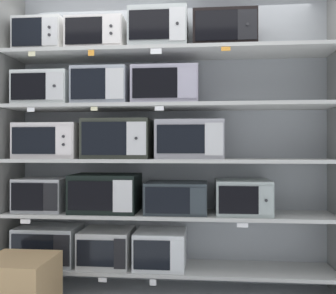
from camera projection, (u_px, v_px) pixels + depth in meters
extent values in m
cube|color=#9EA3A8|center=(171.00, 138.00, 3.53)|extent=(2.97, 0.04, 2.63)
cube|color=slate|center=(10.00, 137.00, 3.41)|extent=(0.05, 0.47, 2.63)
cube|color=beige|center=(168.00, 268.00, 3.27)|extent=(2.77, 0.47, 0.03)
cube|color=#B5BBBE|center=(49.00, 244.00, 3.37)|extent=(0.53, 0.36, 0.32)
cube|color=black|center=(32.00, 250.00, 3.19)|extent=(0.37, 0.01, 0.26)
cube|color=black|center=(61.00, 251.00, 3.17)|extent=(0.14, 0.01, 0.26)
cube|color=beige|center=(107.00, 247.00, 3.33)|extent=(0.43, 0.41, 0.30)
cube|color=black|center=(95.00, 253.00, 3.12)|extent=(0.31, 0.01, 0.21)
cube|color=black|center=(120.00, 254.00, 3.10)|extent=(0.10, 0.01, 0.24)
cube|color=silver|center=(161.00, 248.00, 3.28)|extent=(0.43, 0.42, 0.30)
cube|color=black|center=(152.00, 255.00, 3.07)|extent=(0.30, 0.01, 0.23)
cube|color=silver|center=(177.00, 256.00, 3.05)|extent=(0.10, 0.01, 0.24)
cube|color=beige|center=(38.00, 278.00, 3.14)|extent=(0.05, 0.00, 0.04)
cube|color=white|center=(103.00, 280.00, 3.09)|extent=(0.07, 0.00, 0.03)
cube|color=white|center=(153.00, 282.00, 3.05)|extent=(0.05, 0.00, 0.05)
cube|color=beige|center=(168.00, 214.00, 3.28)|extent=(2.77, 0.47, 0.03)
cube|color=#B4B4B7|center=(43.00, 194.00, 3.38)|extent=(0.42, 0.35, 0.29)
cube|color=black|center=(27.00, 197.00, 3.21)|extent=(0.28, 0.01, 0.23)
cube|color=black|center=(50.00, 197.00, 3.19)|extent=(0.12, 0.01, 0.23)
cube|color=black|center=(106.00, 193.00, 3.33)|extent=(0.57, 0.42, 0.32)
cube|color=black|center=(90.00, 196.00, 3.12)|extent=(0.37, 0.01, 0.24)
cube|color=silver|center=(122.00, 196.00, 3.10)|extent=(0.16, 0.01, 0.26)
cube|color=#2C353A|center=(176.00, 197.00, 3.27)|extent=(0.52, 0.40, 0.26)
cube|color=black|center=(168.00, 200.00, 3.07)|extent=(0.36, 0.01, 0.21)
cube|color=#2C353A|center=(198.00, 201.00, 3.05)|extent=(0.13, 0.01, 0.21)
cube|color=#99A5A1|center=(243.00, 197.00, 3.22)|extent=(0.45, 0.41, 0.28)
cube|color=black|center=(239.00, 200.00, 3.01)|extent=(0.31, 0.01, 0.22)
cube|color=#99A5A1|center=(266.00, 200.00, 2.99)|extent=(0.11, 0.01, 0.23)
cylinder|color=#262628|center=(266.00, 200.00, 2.98)|extent=(0.02, 0.01, 0.02)
cube|color=white|center=(25.00, 222.00, 3.15)|extent=(0.09, 0.00, 0.04)
cube|color=white|center=(243.00, 225.00, 2.98)|extent=(0.09, 0.00, 0.03)
cube|color=beige|center=(168.00, 160.00, 3.28)|extent=(2.77, 0.47, 0.03)
cube|color=silver|center=(50.00, 141.00, 3.38)|extent=(0.55, 0.35, 0.31)
cube|color=black|center=(34.00, 141.00, 3.20)|extent=(0.38, 0.01, 0.22)
cube|color=silver|center=(64.00, 141.00, 3.18)|extent=(0.14, 0.01, 0.25)
cylinder|color=#262628|center=(63.00, 145.00, 3.17)|extent=(0.02, 0.01, 0.02)
cylinder|color=#262628|center=(63.00, 136.00, 3.17)|extent=(0.02, 0.01, 0.02)
cube|color=#31342B|center=(118.00, 139.00, 3.32)|extent=(0.57, 0.37, 0.34)
cube|color=black|center=(104.00, 138.00, 3.13)|extent=(0.38, 0.01, 0.27)
cube|color=silver|center=(136.00, 138.00, 3.11)|extent=(0.16, 0.01, 0.27)
cylinder|color=#262628|center=(136.00, 138.00, 3.10)|extent=(0.02, 0.01, 0.02)
cube|color=#A19FA7|center=(190.00, 140.00, 3.26)|extent=(0.57, 0.36, 0.33)
cube|color=black|center=(181.00, 139.00, 3.08)|extent=(0.39, 0.01, 0.23)
cube|color=silver|center=(214.00, 139.00, 3.06)|extent=(0.15, 0.01, 0.26)
cube|color=beige|center=(168.00, 107.00, 3.28)|extent=(2.77, 0.47, 0.03)
cube|color=silver|center=(46.00, 90.00, 3.38)|extent=(0.48, 0.38, 0.29)
cube|color=black|center=(28.00, 86.00, 3.20)|extent=(0.30, 0.01, 0.22)
cube|color=silver|center=(55.00, 86.00, 3.18)|extent=(0.15, 0.01, 0.23)
cylinder|color=#262628|center=(54.00, 86.00, 3.17)|extent=(0.02, 0.01, 0.02)
cube|color=#9BA2AC|center=(103.00, 88.00, 3.33)|extent=(0.47, 0.40, 0.31)
cube|color=black|center=(88.00, 84.00, 3.14)|extent=(0.29, 0.01, 0.25)
cube|color=silver|center=(114.00, 83.00, 3.12)|extent=(0.15, 0.01, 0.25)
cube|color=#A29CAF|center=(166.00, 87.00, 3.28)|extent=(0.55, 0.38, 0.31)
cube|color=black|center=(155.00, 83.00, 3.09)|extent=(0.37, 0.01, 0.24)
cube|color=#A29CAF|center=(187.00, 82.00, 3.07)|extent=(0.15, 0.01, 0.25)
cube|color=white|center=(31.00, 110.00, 3.15)|extent=(0.06, 0.00, 0.04)
cube|color=beige|center=(94.00, 109.00, 3.10)|extent=(0.06, 0.00, 0.03)
cube|color=white|center=(159.00, 108.00, 3.05)|extent=(0.07, 0.00, 0.04)
cube|color=beige|center=(168.00, 53.00, 3.28)|extent=(2.77, 0.47, 0.03)
cube|color=silver|center=(43.00, 38.00, 3.39)|extent=(0.42, 0.34, 0.29)
cube|color=black|center=(27.00, 32.00, 3.22)|extent=(0.26, 0.01, 0.24)
cube|color=silver|center=(50.00, 31.00, 3.20)|extent=(0.13, 0.01, 0.23)
cylinder|color=#262628|center=(49.00, 35.00, 3.19)|extent=(0.02, 0.01, 0.02)
cylinder|color=#262628|center=(49.00, 27.00, 3.19)|extent=(0.02, 0.01, 0.02)
cube|color=silver|center=(98.00, 37.00, 3.34)|extent=(0.49, 0.38, 0.27)
cube|color=black|center=(84.00, 31.00, 3.15)|extent=(0.31, 0.01, 0.22)
cube|color=silver|center=(111.00, 30.00, 3.13)|extent=(0.15, 0.01, 0.22)
cylinder|color=#262628|center=(111.00, 33.00, 3.12)|extent=(0.02, 0.01, 0.02)
cylinder|color=#262628|center=(111.00, 26.00, 3.12)|extent=(0.02, 0.01, 0.02)
cube|color=#B1B8B6|center=(159.00, 32.00, 3.29)|extent=(0.49, 0.40, 0.34)
cube|color=black|center=(149.00, 25.00, 3.09)|extent=(0.33, 0.01, 0.24)
cube|color=silver|center=(177.00, 24.00, 3.07)|extent=(0.13, 0.01, 0.27)
cylinder|color=#262628|center=(177.00, 23.00, 3.06)|extent=(0.02, 0.01, 0.02)
cube|color=black|center=(224.00, 32.00, 3.24)|extent=(0.52, 0.37, 0.30)
cube|color=black|center=(216.00, 25.00, 3.05)|extent=(0.34, 0.01, 0.24)
cube|color=black|center=(247.00, 24.00, 3.03)|extent=(0.15, 0.01, 0.24)
cylinder|color=#262628|center=(247.00, 24.00, 3.02)|extent=(0.02, 0.01, 0.02)
cube|color=beige|center=(32.00, 54.00, 3.15)|extent=(0.06, 0.00, 0.04)
cube|color=orange|center=(91.00, 53.00, 3.10)|extent=(0.05, 0.00, 0.05)
cube|color=white|center=(156.00, 51.00, 3.05)|extent=(0.09, 0.00, 0.04)
cube|color=orange|center=(226.00, 49.00, 3.00)|extent=(0.07, 0.00, 0.03)
cube|color=tan|center=(19.00, 286.00, 2.80)|extent=(0.48, 0.48, 0.41)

